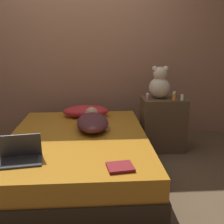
{
  "coord_description": "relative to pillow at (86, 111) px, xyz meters",
  "views": [
    {
      "loc": [
        0.18,
        -2.54,
        1.39
      ],
      "look_at": [
        0.37,
        0.24,
        0.62
      ],
      "focal_mm": 42.0,
      "sensor_mm": 36.0,
      "label": 1
    }
  ],
  "objects": [
    {
      "name": "nightstand",
      "position": [
        0.98,
        -0.08,
        -0.17
      ],
      "size": [
        0.54,
        0.37,
        0.68
      ],
      "color": "brown",
      "rests_on": "ground_plane"
    },
    {
      "name": "person_lying",
      "position": [
        0.09,
        -0.45,
        0.01
      ],
      "size": [
        0.37,
        0.73,
        0.16
      ],
      "rotation": [
        0.0,
        0.0,
        0.03
      ],
      "color": "#4C2328",
      "rests_on": "bed"
    },
    {
      "name": "laptop",
      "position": [
        -0.49,
        -1.25,
        -0.02
      ],
      "size": [
        0.37,
        0.26,
        0.22
      ],
      "rotation": [
        0.0,
        0.0,
        0.14
      ],
      "color": "#333338",
      "rests_on": "bed"
    },
    {
      "name": "book",
      "position": [
        0.3,
        -1.42,
        -0.06
      ],
      "size": [
        0.22,
        0.2,
        0.02
      ],
      "rotation": [
        0.0,
        0.0,
        0.14
      ],
      "color": "maroon",
      "rests_on": "bed"
    },
    {
      "name": "ground_plane",
      "position": [
        -0.06,
        -0.69,
        -0.51
      ],
      "size": [
        12.0,
        12.0,
        0.0
      ],
      "primitive_type": "plane",
      "color": "brown"
    },
    {
      "name": "bottle_pink",
      "position": [
        0.76,
        -0.14,
        0.21
      ],
      "size": [
        0.04,
        0.04,
        0.08
      ],
      "color": "pink",
      "rests_on": "nightstand"
    },
    {
      "name": "pillow",
      "position": [
        0.0,
        0.0,
        0.0
      ],
      "size": [
        0.58,
        0.32,
        0.14
      ],
      "color": "red",
      "rests_on": "bed"
    },
    {
      "name": "bottle_blue",
      "position": [
        1.11,
        -0.05,
        0.21
      ],
      "size": [
        0.03,
        0.03,
        0.07
      ],
      "color": "#3866B2",
      "rests_on": "nightstand"
    },
    {
      "name": "bottle_orange",
      "position": [
        1.06,
        -0.21,
        0.22
      ],
      "size": [
        0.03,
        0.03,
        0.11
      ],
      "color": "orange",
      "rests_on": "nightstand"
    },
    {
      "name": "teddy_bear",
      "position": [
        0.92,
        -0.05,
        0.34
      ],
      "size": [
        0.26,
        0.26,
        0.4
      ],
      "color": "beige",
      "rests_on": "nightstand"
    },
    {
      "name": "bottle_white",
      "position": [
        1.16,
        -0.21,
        0.21
      ],
      "size": [
        0.04,
        0.04,
        0.07
      ],
      "color": "white",
      "rests_on": "nightstand"
    },
    {
      "name": "bed",
      "position": [
        -0.06,
        -0.69,
        -0.29
      ],
      "size": [
        1.43,
        1.89,
        0.44
      ],
      "color": "#2D2319",
      "rests_on": "ground_plane"
    },
    {
      "name": "wall_back",
      "position": [
        -0.06,
        0.53,
        0.79
      ],
      "size": [
        8.0,
        0.06,
        2.6
      ],
      "color": "#996B51",
      "rests_on": "ground_plane"
    }
  ]
}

